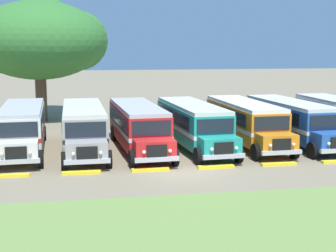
{
  "coord_description": "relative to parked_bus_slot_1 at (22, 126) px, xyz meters",
  "views": [
    {
      "loc": [
        -5.29,
        -24.84,
        6.57
      ],
      "look_at": [
        0.0,
        5.34,
        1.6
      ],
      "focal_mm": 53.22,
      "sensor_mm": 36.0,
      "label": 1
    }
  ],
  "objects": [
    {
      "name": "curb_wheelstop_4",
      "position": [
        10.77,
        -6.52,
        -1.51
      ],
      "size": [
        2.0,
        0.36,
        0.15
      ],
      "primitive_type": "cube",
      "color": "yellow",
      "rests_on": "ground_plane"
    },
    {
      "name": "curb_wheelstop_3",
      "position": [
        7.18,
        -6.52,
        -1.51
      ],
      "size": [
        2.0,
        0.36,
        0.15
      ],
      "primitive_type": "cube",
      "color": "yellow",
      "rests_on": "ground_plane"
    },
    {
      "name": "parked_bus_slot_1",
      "position": [
        0.0,
        0.0,
        0.0
      ],
      "size": [
        3.11,
        10.9,
        2.82
      ],
      "rotation": [
        0.0,
        0.0,
        -1.52
      ],
      "color": "silver",
      "rests_on": "ground_plane"
    },
    {
      "name": "broad_shade_tree",
      "position": [
        0.29,
        13.59,
        5.57
      ],
      "size": [
        11.63,
        12.03,
        11.16
      ],
      "color": "brown",
      "rests_on": "ground_plane"
    },
    {
      "name": "parked_bus_slot_4",
      "position": [
        10.82,
        -0.71,
        0.0
      ],
      "size": [
        3.34,
        10.94,
        2.82
      ],
      "rotation": [
        0.0,
        0.0,
        -1.5
      ],
      "color": "teal",
      "rests_on": "ground_plane"
    },
    {
      "name": "parked_bus_slot_2",
      "position": [
        3.78,
        -0.61,
        0.0
      ],
      "size": [
        2.87,
        10.86,
        2.82
      ],
      "rotation": [
        0.0,
        0.0,
        -1.55
      ],
      "color": "#9E9993",
      "rests_on": "ground_plane"
    },
    {
      "name": "parked_bus_slot_6",
      "position": [
        17.76,
        -0.34,
        0.0
      ],
      "size": [
        3.36,
        10.94,
        2.82
      ],
      "rotation": [
        0.0,
        0.0,
        -1.5
      ],
      "color": "#23519E",
      "rests_on": "ground_plane"
    },
    {
      "name": "foreground_grass_strip",
      "position": [
        8.97,
        -15.9,
        -1.58
      ],
      "size": [
        80.0,
        9.94,
        0.01
      ],
      "primitive_type": "cube",
      "color": "olive",
      "rests_on": "ground_plane"
    },
    {
      "name": "parked_bus_slot_5",
      "position": [
        14.5,
        -0.27,
        0.0
      ],
      "size": [
        3.02,
        10.88,
        2.82
      ],
      "rotation": [
        0.0,
        0.0,
        -1.53
      ],
      "color": "orange",
      "rests_on": "ground_plane"
    },
    {
      "name": "parked_bus_slot_3",
      "position": [
        7.22,
        -0.77,
        0.0
      ],
      "size": [
        3.2,
        10.91,
        2.82
      ],
      "rotation": [
        0.0,
        0.0,
        -1.51
      ],
      "color": "red",
      "rests_on": "ground_plane"
    },
    {
      "name": "ground_plane",
      "position": [
        8.97,
        -7.06,
        -1.58
      ],
      "size": [
        220.0,
        220.0,
        0.0
      ],
      "primitive_type": "plane",
      "color": "#84755B"
    },
    {
      "name": "curb_wheelstop_2",
      "position": [
        3.59,
        -6.52,
        -1.51
      ],
      "size": [
        2.0,
        0.36,
        0.15
      ],
      "primitive_type": "cube",
      "color": "yellow",
      "rests_on": "ground_plane"
    },
    {
      "name": "curb_wheelstop_5",
      "position": [
        14.36,
        -6.52,
        -1.51
      ],
      "size": [
        2.0,
        0.36,
        0.15
      ],
      "primitive_type": "cube",
      "color": "yellow",
      "rests_on": "ground_plane"
    },
    {
      "name": "curb_wheelstop_1",
      "position": [
        -0.0,
        -6.52,
        -1.51
      ],
      "size": [
        2.0,
        0.36,
        0.15
      ],
      "primitive_type": "cube",
      "color": "yellow",
      "rests_on": "ground_plane"
    }
  ]
}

